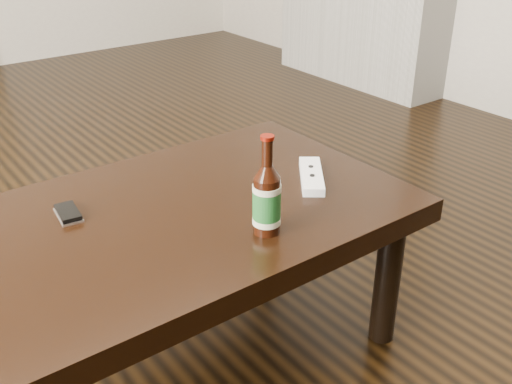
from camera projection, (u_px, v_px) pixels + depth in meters
floor at (102, 297)px, 1.91m from camera, size 5.00×6.00×0.01m
coffee_table at (164, 236)px, 1.47m from camera, size 1.22×0.71×0.46m
beer_bottle at (267, 200)px, 1.33m from camera, size 0.06×0.06×0.24m
phone at (68, 213)px, 1.43m from camera, size 0.06×0.10×0.02m
remote at (311, 176)px, 1.61m from camera, size 0.17×0.20×0.03m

